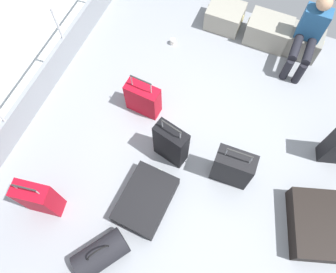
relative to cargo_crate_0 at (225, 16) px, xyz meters
name	(u,v)px	position (x,y,z in m)	size (l,w,h in m)	color
ground_plane	(189,152)	(0.30, -2.20, -0.20)	(4.40, 5.20, 0.06)	gray
gunwale_port	(41,86)	(-1.87, -2.20, 0.05)	(0.06, 5.20, 0.45)	gray
railing_port	(26,61)	(-1.87, -2.20, 0.61)	(0.04, 4.20, 1.02)	silver
cargo_crate_0	(225,16)	(0.00, 0.00, 0.00)	(0.56, 0.45, 0.35)	gray
cargo_crate_1	(268,31)	(0.69, -0.04, 0.02)	(0.65, 0.43, 0.39)	gray
cargo_crate_2	(302,42)	(1.21, -0.04, 0.02)	(0.54, 0.39, 0.38)	gray
passenger_seated	(309,33)	(1.21, -0.22, 0.39)	(0.34, 0.66, 1.08)	#26598C
suitcase_1	(143,99)	(-0.51, -1.86, 0.08)	(0.46, 0.23, 0.71)	#B70C1E
suitcase_2	(315,225)	(1.98, -2.54, -0.04)	(0.77, 0.93, 0.27)	black
suitcase_3	(146,200)	(0.06, -3.04, -0.07)	(0.58, 0.80, 0.21)	black
suitcase_4	(233,168)	(0.88, -2.32, 0.13)	(0.47, 0.25, 0.78)	black
suitcase_6	(171,144)	(0.09, -2.34, 0.17)	(0.44, 0.27, 0.83)	black
suitcase_7	(39,199)	(-1.02, -3.54, 0.16)	(0.44, 0.27, 0.78)	#B70C1E
duffel_bag	(101,254)	(-0.13, -3.80, -0.02)	(0.58, 0.67, 0.45)	black
paper_cup	(173,41)	(-0.58, -0.66, -0.12)	(0.08, 0.08, 0.10)	white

